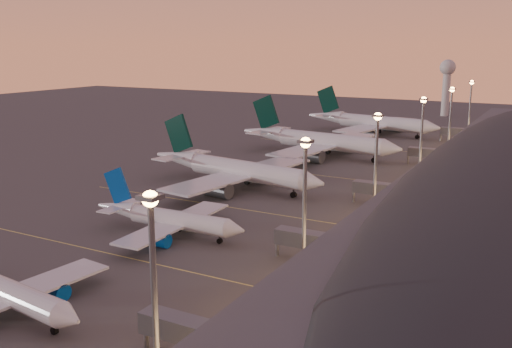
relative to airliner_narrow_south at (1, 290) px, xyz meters
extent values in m
plane|color=#413F3C|center=(1.19, 31.88, -3.51)|extent=(700.00, 700.00, 0.00)
cylinder|color=silver|center=(3.27, -0.36, 0.06)|extent=(23.72, 6.56, 3.99)
cone|color=silver|center=(16.79, -1.87, 0.06)|extent=(4.20, 4.38, 3.99)
cube|color=silver|center=(2.14, -0.24, -0.64)|extent=(10.48, 34.13, 0.44)
cylinder|color=#09469E|center=(3.71, 7.02, -1.98)|extent=(5.59, 3.56, 2.99)
cylinder|color=black|center=(13.05, -1.45, -2.72)|extent=(0.35, 0.35, 1.57)
cylinder|color=black|center=(13.05, -1.45, -2.95)|extent=(1.19, 0.82, 1.12)
cylinder|color=black|center=(1.70, 2.62, -2.72)|extent=(0.35, 0.35, 1.57)
cylinder|color=black|center=(1.70, 2.62, -2.95)|extent=(1.19, 0.82, 1.12)
cylinder|color=silver|center=(3.33, 42.22, 0.13)|extent=(23.97, 4.70, 4.06)
cone|color=silver|center=(17.18, 42.59, 0.13)|extent=(3.96, 4.16, 4.06)
cone|color=silver|center=(-13.99, 41.76, 0.64)|extent=(10.88, 4.35, 4.06)
cube|color=silver|center=(2.17, 42.19, -0.58)|extent=(7.84, 34.39, 0.45)
cylinder|color=#09469E|center=(2.74, 49.74, -1.95)|extent=(5.47, 3.19, 3.05)
cylinder|color=#09469E|center=(3.14, 34.69, -1.95)|extent=(5.47, 3.19, 3.05)
cube|color=#09469E|center=(-13.45, 41.77, 5.90)|extent=(7.46, 0.81, 8.81)
cube|color=silver|center=(-12.68, 41.79, 1.25)|extent=(4.18, 12.42, 0.28)
cylinder|color=black|center=(13.35, 42.49, -2.70)|extent=(0.33, 0.33, 1.60)
cylinder|color=black|center=(13.35, 42.49, -2.94)|extent=(1.16, 0.74, 1.14)
cylinder|color=black|center=(1.33, 45.01, -2.70)|extent=(0.33, 0.33, 1.60)
cylinder|color=black|center=(1.33, 45.01, -2.94)|extent=(1.16, 0.74, 1.14)
cylinder|color=black|center=(1.48, 39.33, -2.70)|extent=(0.33, 0.33, 1.60)
cylinder|color=black|center=(1.48, 39.33, -2.94)|extent=(1.16, 0.74, 1.14)
cylinder|color=silver|center=(-4.63, 85.66, 1.74)|extent=(38.95, 11.46, 5.82)
cone|color=silver|center=(17.48, 82.35, 1.74)|extent=(7.01, 6.68, 5.82)
cone|color=silver|center=(-32.28, 89.80, 2.46)|extent=(18.06, 8.33, 5.82)
cube|color=silver|center=(-6.48, 85.93, 0.72)|extent=(19.39, 57.33, 0.64)
cylinder|color=slate|center=(-3.42, 98.00, -1.25)|extent=(9.25, 5.61, 4.37)
cylinder|color=slate|center=(-7.08, 73.50, -1.25)|extent=(9.25, 5.61, 4.37)
cube|color=black|center=(-31.42, 89.67, 9.99)|extent=(11.49, 2.56, 12.93)
cube|color=silver|center=(-30.19, 89.48, 3.34)|extent=(9.14, 20.96, 0.41)
cylinder|color=black|center=(11.36, 83.27, -2.34)|extent=(0.53, 0.53, 2.33)
cylinder|color=black|center=(11.36, 83.27, -2.69)|extent=(1.76, 1.25, 1.63)
cylinder|color=black|center=(-7.10, 90.15, -2.34)|extent=(0.53, 0.53, 2.33)
cylinder|color=black|center=(-7.10, 90.15, -2.69)|extent=(1.76, 1.25, 1.63)
cylinder|color=black|center=(-8.31, 82.09, -2.34)|extent=(0.53, 0.53, 2.33)
cylinder|color=black|center=(-8.31, 82.09, -2.69)|extent=(1.76, 1.25, 1.63)
cylinder|color=silver|center=(-1.21, 142.36, 2.16)|extent=(42.13, 11.58, 6.30)
cone|color=silver|center=(22.79, 139.26, 2.16)|extent=(7.47, 7.11, 6.30)
cone|color=silver|center=(-31.20, 146.23, 2.95)|extent=(19.47, 8.66, 6.30)
cube|color=silver|center=(-3.21, 142.62, 1.06)|extent=(19.79, 61.95, 0.69)
cylinder|color=slate|center=(-0.16, 155.73, -1.06)|extent=(9.94, 5.89, 4.73)
cylinder|color=slate|center=(-3.59, 129.16, -1.06)|extent=(9.94, 5.89, 4.73)
cube|color=black|center=(-30.27, 146.11, 11.09)|extent=(12.45, 2.53, 13.98)
cube|color=silver|center=(-28.93, 145.94, 3.90)|extent=(9.47, 22.61, 0.44)
cylinder|color=black|center=(16.15, 140.12, -2.25)|extent=(0.56, 0.56, 2.52)
cylinder|color=black|center=(16.15, 140.12, -2.62)|extent=(1.89, 1.32, 1.76)
cylinder|color=black|center=(-3.97, 147.16, -2.25)|extent=(0.56, 0.56, 2.52)
cylinder|color=black|center=(-3.97, 147.16, -2.62)|extent=(1.89, 1.32, 1.76)
cylinder|color=black|center=(-5.10, 138.42, -2.25)|extent=(0.56, 0.56, 2.52)
cylinder|color=black|center=(-5.10, 138.42, -2.62)|extent=(1.89, 1.32, 1.76)
cylinder|color=silver|center=(0.07, 202.86, 2.13)|extent=(41.88, 13.29, 6.26)
cone|color=silver|center=(23.77, 198.73, 2.13)|extent=(7.66, 7.32, 6.26)
cone|color=silver|center=(-29.54, 208.03, 2.91)|extent=(19.50, 9.38, 6.26)
cube|color=silver|center=(-1.90, 203.21, 1.04)|extent=(22.25, 61.71, 0.69)
cylinder|color=slate|center=(1.70, 216.10, -1.08)|extent=(10.02, 6.23, 4.70)
cylinder|color=slate|center=(-2.87, 189.86, -1.08)|extent=(10.02, 6.23, 4.70)
cube|color=black|center=(-28.62, 207.87, 11.00)|extent=(12.33, 3.05, 13.90)
cube|color=silver|center=(-27.31, 207.64, 3.85)|extent=(10.33, 22.62, 0.44)
cylinder|color=black|center=(17.21, 199.87, -2.25)|extent=(0.58, 0.58, 2.51)
cylinder|color=black|center=(17.21, 199.87, -2.63)|extent=(1.92, 1.38, 1.75)
cylinder|color=black|center=(-2.46, 207.76, -2.25)|extent=(0.58, 0.58, 2.51)
cylinder|color=black|center=(-2.46, 207.76, -2.63)|extent=(1.92, 1.38, 1.75)
cylinder|color=black|center=(-3.97, 199.12, -2.25)|extent=(0.58, 0.58, 2.51)
cylinder|color=black|center=(-3.97, 199.12, -2.63)|extent=(1.92, 1.38, 1.75)
cube|color=#49494E|center=(63.19, 104.38, 2.49)|extent=(40.00, 255.00, 12.00)
ellipsoid|color=black|center=(63.19, 104.38, 8.49)|extent=(39.00, 253.00, 10.92)
cube|color=#FFB361|center=(42.99, 104.38, 1.49)|extent=(0.40, 244.80, 8.00)
cube|color=slate|center=(35.19, 1.88, 0.99)|extent=(16.00, 3.20, 3.00)
cylinder|color=slate|center=(27.19, 1.88, -1.31)|extent=(0.70, 0.70, 4.40)
cube|color=slate|center=(35.19, 41.88, 0.99)|extent=(16.00, 3.20, 3.00)
cylinder|color=slate|center=(27.19, 41.88, -1.31)|extent=(0.70, 0.70, 4.40)
cube|color=slate|center=(35.19, 86.88, 0.99)|extent=(16.00, 3.20, 3.00)
cylinder|color=slate|center=(27.19, 86.88, -1.31)|extent=(0.70, 0.70, 4.40)
cube|color=slate|center=(35.19, 143.88, 0.99)|extent=(16.00, 3.20, 3.00)
cylinder|color=slate|center=(27.19, 143.88, -1.31)|extent=(0.70, 0.70, 4.40)
cube|color=slate|center=(35.19, 199.88, 0.99)|extent=(16.00, 3.20, 3.00)
cylinder|color=slate|center=(27.19, 199.88, -1.31)|extent=(0.70, 0.70, 4.40)
cylinder|color=slate|center=(37.19, -8.12, 8.99)|extent=(0.70, 0.70, 25.00)
cube|color=slate|center=(37.19, -8.12, 21.69)|extent=(2.20, 2.20, 0.50)
sphere|color=#F4A652|center=(37.19, -8.12, 21.49)|extent=(1.80, 1.80, 1.80)
cylinder|color=slate|center=(37.19, 31.88, 8.99)|extent=(0.70, 0.70, 25.00)
cube|color=slate|center=(37.19, 31.88, 21.69)|extent=(2.20, 2.20, 0.50)
sphere|color=#F4A652|center=(37.19, 31.88, 21.49)|extent=(1.80, 1.80, 1.80)
cylinder|color=slate|center=(37.19, 71.88, 8.99)|extent=(0.70, 0.70, 25.00)
cube|color=slate|center=(37.19, 71.88, 21.69)|extent=(2.20, 2.20, 0.50)
sphere|color=#F4A652|center=(37.19, 71.88, 21.49)|extent=(1.80, 1.80, 1.80)
cylinder|color=slate|center=(37.19, 116.88, 8.99)|extent=(0.70, 0.70, 25.00)
cube|color=slate|center=(37.19, 116.88, 21.69)|extent=(2.20, 2.20, 0.50)
sphere|color=#F4A652|center=(37.19, 116.88, 21.49)|extent=(1.80, 1.80, 1.80)
cylinder|color=slate|center=(37.19, 161.88, 8.99)|extent=(0.70, 0.70, 25.00)
cube|color=slate|center=(37.19, 161.88, 21.69)|extent=(2.20, 2.20, 0.50)
sphere|color=#F4A652|center=(37.19, 161.88, 21.49)|extent=(1.80, 1.80, 1.80)
cylinder|color=slate|center=(37.19, 206.88, 8.99)|extent=(0.70, 0.70, 25.00)
cube|color=slate|center=(37.19, 206.88, 21.69)|extent=(2.20, 2.20, 0.50)
sphere|color=#F4A652|center=(37.19, 206.88, 21.49)|extent=(1.80, 1.80, 1.80)
cylinder|color=silver|center=(11.19, 291.88, 9.49)|extent=(4.40, 4.40, 26.00)
sphere|color=silver|center=(11.19, 291.88, 24.49)|extent=(9.00, 9.00, 9.00)
cube|color=#D8C659|center=(1.19, 26.88, -3.50)|extent=(90.00, 0.36, 0.00)
cube|color=#D8C659|center=(1.19, 66.88, -3.50)|extent=(90.00, 0.36, 0.00)
cube|color=#D8C659|center=(1.19, 111.88, -3.50)|extent=(90.00, 0.36, 0.00)
cube|color=#D8C659|center=(1.19, 166.88, -3.50)|extent=(90.00, 0.36, 0.00)
camera|label=1|loc=(74.54, -53.19, 37.23)|focal=40.00mm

